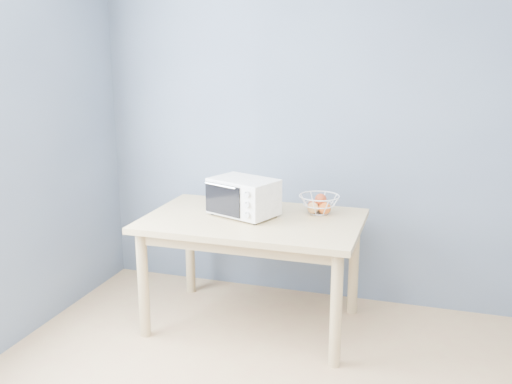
% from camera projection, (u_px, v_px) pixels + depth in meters
% --- Properties ---
extents(room, '(4.01, 4.51, 2.61)m').
position_uv_depth(room, '(290.00, 210.00, 1.88)').
color(room, tan).
rests_on(room, ground).
extents(dining_table, '(1.40, 0.90, 0.75)m').
position_uv_depth(dining_table, '(253.00, 233.00, 3.73)').
color(dining_table, tan).
rests_on(dining_table, ground).
extents(toaster_oven, '(0.50, 0.42, 0.25)m').
position_uv_depth(toaster_oven, '(241.00, 196.00, 3.74)').
color(toaster_oven, white).
rests_on(toaster_oven, dining_table).
extents(fruit_basket, '(0.30, 0.30, 0.14)m').
position_uv_depth(fruit_basket, '(319.00, 204.00, 3.79)').
color(fruit_basket, silver).
rests_on(fruit_basket, dining_table).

